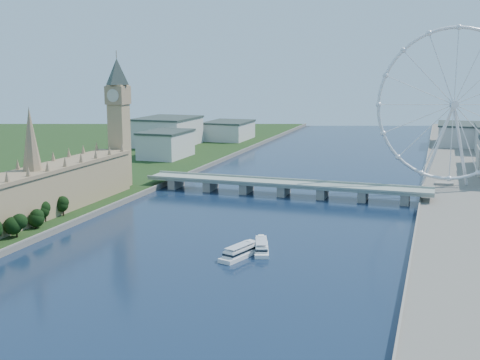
% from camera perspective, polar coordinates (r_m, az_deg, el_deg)
% --- Properties ---
extents(parliament_range, '(24.00, 200.00, 70.00)m').
position_cam_1_polar(parliament_range, '(397.17, -18.93, -1.25)').
color(parliament_range, tan).
rests_on(parliament_range, ground).
extents(big_ben, '(20.02, 20.02, 110.00)m').
position_cam_1_polar(big_ben, '(480.40, -11.47, 6.89)').
color(big_ben, tan).
rests_on(big_ben, ground).
extents(westminster_bridge, '(220.00, 22.00, 9.50)m').
position_cam_1_polar(westminster_bridge, '(460.74, 4.18, -0.61)').
color(westminster_bridge, gray).
rests_on(westminster_bridge, ground).
extents(london_eye, '(113.60, 39.12, 124.30)m').
position_cam_1_polar(london_eye, '(494.33, 19.61, 6.70)').
color(london_eye, silver).
rests_on(london_eye, ground).
extents(city_skyline, '(505.00, 280.00, 32.00)m').
position_cam_1_polar(city_skyline, '(706.44, 12.51, 3.96)').
color(city_skyline, beige).
rests_on(city_skyline, ground).
extents(tour_boat_near, '(17.16, 32.55, 6.99)m').
position_cam_1_polar(tour_boat_near, '(312.57, 0.04, -7.32)').
color(tour_boat_near, white).
rests_on(tour_boat_near, ground).
extents(tour_boat_far, '(16.27, 30.98, 6.64)m').
position_cam_1_polar(tour_boat_far, '(322.09, 2.03, -6.78)').
color(tour_boat_far, white).
rests_on(tour_boat_far, ground).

